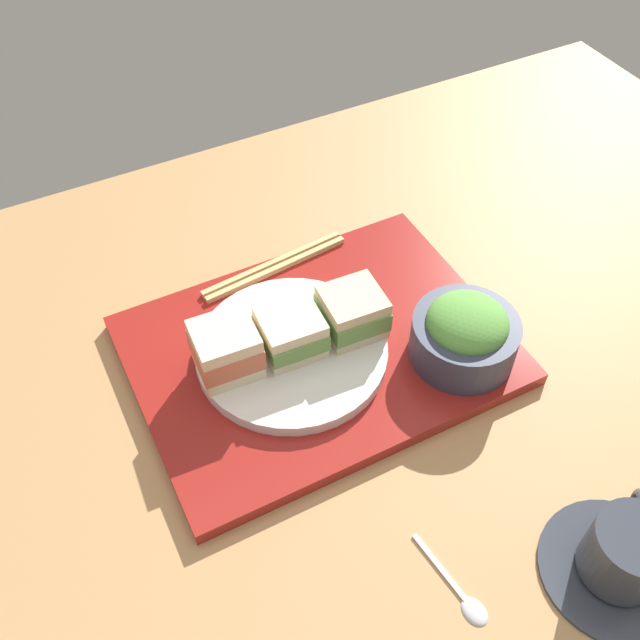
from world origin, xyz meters
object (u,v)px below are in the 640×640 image
object	(u,v)px
sandwich_near	(352,312)
sandwich_far	(226,349)
sandwich_plate	(292,351)
sandwich_middle	(291,332)
chopsticks_pair	(275,266)
salad_bowl	(465,333)
teaspoon	(465,597)
coffee_cup	(624,556)

from	to	relation	value
sandwich_near	sandwich_far	distance (cm)	14.33
sandwich_plate	sandwich_middle	bearing A→B (deg)	116.57
sandwich_far	chopsticks_pair	xyz separation A→B (cm)	(-11.19, -12.64, -4.02)
sandwich_plate	chopsticks_pair	distance (cm)	13.83
salad_bowl	teaspoon	size ratio (longest dim) A/B	1.17
sandwich_near	coffee_cup	size ratio (longest dim) A/B	0.50
salad_bowl	sandwich_near	bearing A→B (deg)	-38.99
sandwich_near	salad_bowl	xyz separation A→B (cm)	(-9.56, 7.74, -0.62)
chopsticks_pair	coffee_cup	bearing A→B (deg)	103.81
sandwich_plate	sandwich_near	bearing A→B (deg)	175.34
teaspoon	coffee_cup	bearing A→B (deg)	163.66
sandwich_far	salad_bowl	size ratio (longest dim) A/B	0.59
sandwich_near	chopsticks_pair	xyz separation A→B (cm)	(3.09, -13.80, -3.71)
sandwich_near	sandwich_middle	bearing A→B (deg)	-4.66
sandwich_plate	teaspoon	distance (cm)	30.66
sandwich_far	sandwich_plate	bearing A→B (deg)	175.34
sandwich_plate	chopsticks_pair	bearing A→B (deg)	-107.02
sandwich_middle	salad_bowl	distance (cm)	18.66
sandwich_near	teaspoon	bearing A→B (deg)	80.55
sandwich_plate	salad_bowl	bearing A→B (deg)	153.52
sandwich_middle	sandwich_far	bearing A→B (deg)	-4.66
sandwich_plate	coffee_cup	xyz separation A→B (cm)	(-15.78, 34.50, 0.57)
sandwich_plate	sandwich_near	distance (cm)	7.90
sandwich_middle	teaspoon	size ratio (longest dim) A/B	0.69
sandwich_plate	teaspoon	xyz separation A→B (cm)	(-2.16, 30.51, -2.10)
sandwich_near	coffee_cup	distance (cm)	35.11
sandwich_near	salad_bowl	distance (cm)	12.31
sandwich_near	sandwich_middle	xyz separation A→B (cm)	(7.14, -0.58, -0.18)
sandwich_plate	sandwich_far	world-z (taller)	sandwich_far
sandwich_near	teaspoon	size ratio (longest dim) A/B	0.69
sandwich_middle	chopsticks_pair	xyz separation A→B (cm)	(-4.05, -13.22, -3.52)
sandwich_middle	coffee_cup	world-z (taller)	sandwich_middle
salad_bowl	coffee_cup	bearing A→B (deg)	87.99
coffee_cup	sandwich_plate	bearing A→B (deg)	-65.42
sandwich_middle	sandwich_far	distance (cm)	7.18
sandwich_near	coffee_cup	xyz separation A→B (cm)	(-8.64, 33.92, -2.77)
sandwich_near	salad_bowl	world-z (taller)	salad_bowl
sandwich_near	teaspoon	xyz separation A→B (cm)	(4.98, 29.93, -5.43)
sandwich_far	salad_bowl	bearing A→B (deg)	159.53
sandwich_plate	teaspoon	size ratio (longest dim) A/B	2.13
teaspoon	chopsticks_pair	bearing A→B (deg)	-92.47
sandwich_near	teaspoon	distance (cm)	30.82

